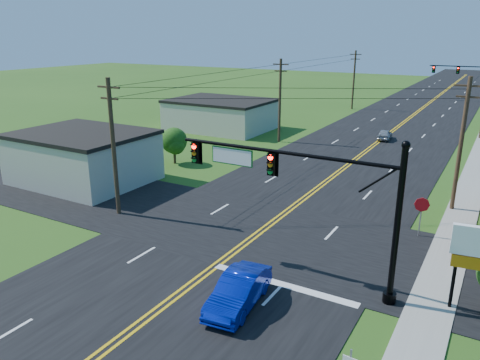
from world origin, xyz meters
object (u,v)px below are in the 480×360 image
Objects in this scene: stop_sign at (422,209)px; signal_mast_far at (463,75)px; signal_mast_main at (301,187)px; blue_car at (239,292)px.

signal_mast_far is at bearing 80.66° from stop_sign.
signal_mast_main is at bearing -90.08° from signal_mast_far.
signal_mast_far is 2.46× the size of blue_car.
signal_mast_main reaches higher than blue_car.
signal_mast_far reaches higher than stop_sign.
signal_mast_main and signal_mast_far have the same top height.
stop_sign is (5.56, 11.82, 1.04)m from blue_car.
blue_car is 13.10m from stop_sign.
signal_mast_main is at bearing 64.09° from blue_car.
signal_mast_far is 64.00m from stop_sign.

